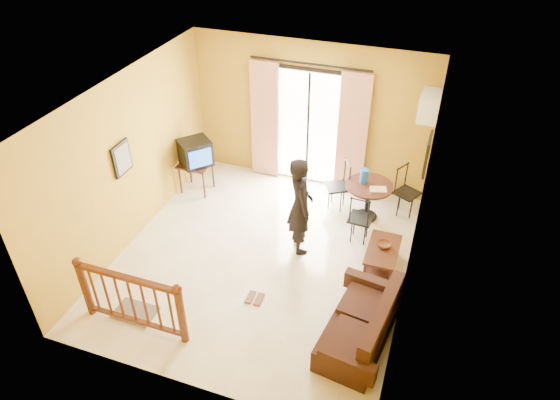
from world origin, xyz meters
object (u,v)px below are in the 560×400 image
(television, at_px, (195,153))
(coffee_table, at_px, (382,255))
(standing_person, at_px, (300,206))
(sofa, at_px, (362,328))
(dining_table, at_px, (369,192))

(television, bearing_deg, coffee_table, -64.12)
(television, distance_m, standing_person, 2.54)
(coffee_table, height_order, sofa, sofa)
(coffee_table, distance_m, standing_person, 1.50)
(standing_person, bearing_deg, coffee_table, -121.15)
(sofa, relative_size, standing_person, 0.99)
(dining_table, bearing_deg, coffee_table, -68.47)
(standing_person, bearing_deg, sofa, -168.72)
(dining_table, distance_m, standing_person, 1.52)
(dining_table, bearing_deg, standing_person, -126.57)
(dining_table, relative_size, sofa, 0.49)
(television, xyz_separation_m, dining_table, (3.23, 0.22, -0.30))
(television, xyz_separation_m, coffee_table, (3.72, -1.01, -0.58))
(coffee_table, xyz_separation_m, standing_person, (-1.37, 0.04, 0.59))
(television, relative_size, dining_table, 0.88)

